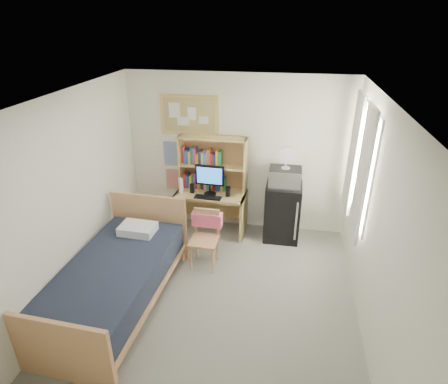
% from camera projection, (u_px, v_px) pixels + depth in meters
% --- Properties ---
extents(floor, '(3.60, 4.20, 0.02)m').
position_uv_depth(floor, '(213.00, 305.00, 4.82)').
color(floor, gray).
rests_on(floor, ground).
extents(ceiling, '(3.60, 4.20, 0.02)m').
position_uv_depth(ceiling, '(210.00, 102.00, 3.68)').
color(ceiling, white).
rests_on(ceiling, wall_back).
extents(wall_back, '(3.60, 0.04, 2.60)m').
position_uv_depth(wall_back, '(237.00, 154.00, 6.11)').
color(wall_back, white).
rests_on(wall_back, floor).
extents(wall_front, '(3.60, 0.04, 2.60)m').
position_uv_depth(wall_front, '(146.00, 377.00, 2.38)').
color(wall_front, white).
rests_on(wall_front, floor).
extents(wall_left, '(0.04, 4.20, 2.60)m').
position_uv_depth(wall_left, '(66.00, 204.00, 4.52)').
color(wall_left, white).
rests_on(wall_left, floor).
extents(wall_right, '(0.04, 4.20, 2.60)m').
position_uv_depth(wall_right, '(378.00, 231.00, 3.97)').
color(wall_right, white).
rests_on(wall_right, floor).
extents(window_unit, '(0.10, 1.40, 1.70)m').
position_uv_depth(window_unit, '(360.00, 164.00, 4.91)').
color(window_unit, white).
rests_on(window_unit, wall_right).
extents(curtain_left, '(0.04, 0.55, 1.70)m').
position_uv_depth(curtain_left, '(362.00, 176.00, 4.56)').
color(curtain_left, white).
rests_on(curtain_left, wall_right).
extents(curtain_right, '(0.04, 0.55, 1.70)m').
position_uv_depth(curtain_right, '(353.00, 154.00, 5.27)').
color(curtain_right, white).
rests_on(curtain_right, wall_right).
extents(bulletin_board, '(0.94, 0.03, 0.64)m').
position_uv_depth(bulletin_board, '(189.00, 115.00, 5.95)').
color(bulletin_board, tan).
rests_on(bulletin_board, wall_back).
extents(poster_wave, '(0.30, 0.01, 0.42)m').
position_uv_depth(poster_wave, '(173.00, 154.00, 6.29)').
color(poster_wave, '#264098').
rests_on(poster_wave, wall_back).
extents(poster_japan, '(0.28, 0.01, 0.36)m').
position_uv_depth(poster_japan, '(174.00, 179.00, 6.50)').
color(poster_japan, red).
rests_on(poster_japan, wall_back).
extents(desk, '(1.18, 0.63, 0.72)m').
position_uv_depth(desk, '(211.00, 212.00, 6.31)').
color(desk, '#D9B769').
rests_on(desk, floor).
extents(desk_chair, '(0.45, 0.45, 0.86)m').
position_uv_depth(desk_chair, '(204.00, 240.00, 5.39)').
color(desk_chair, tan).
rests_on(desk_chair, floor).
extents(mini_fridge, '(0.56, 0.56, 0.95)m').
position_uv_depth(mini_fridge, '(282.00, 211.00, 6.08)').
color(mini_fridge, black).
rests_on(mini_fridge, floor).
extents(bed, '(1.24, 2.30, 0.62)m').
position_uv_depth(bed, '(115.00, 284.00, 4.71)').
color(bed, '#1A202F').
rests_on(bed, floor).
extents(hutch, '(1.12, 0.34, 0.91)m').
position_uv_depth(hutch, '(213.00, 164.00, 6.09)').
color(hutch, '#D9B769').
rests_on(hutch, desk).
extents(monitor, '(0.47, 0.06, 0.50)m').
position_uv_depth(monitor, '(210.00, 180.00, 5.99)').
color(monitor, black).
rests_on(monitor, desk).
extents(keyboard, '(0.44, 0.16, 0.02)m').
position_uv_depth(keyboard, '(208.00, 197.00, 5.97)').
color(keyboard, black).
rests_on(keyboard, desk).
extents(speaker_left, '(0.07, 0.07, 0.16)m').
position_uv_depth(speaker_left, '(192.00, 188.00, 6.12)').
color(speaker_left, black).
rests_on(speaker_left, desk).
extents(speaker_right, '(0.07, 0.07, 0.16)m').
position_uv_depth(speaker_right, '(228.00, 192.00, 6.00)').
color(speaker_right, black).
rests_on(speaker_right, desk).
extents(water_bottle, '(0.08, 0.08, 0.25)m').
position_uv_depth(water_bottle, '(181.00, 186.00, 6.10)').
color(water_bottle, white).
rests_on(water_bottle, desk).
extents(hoodie, '(0.45, 0.15, 0.21)m').
position_uv_depth(hoodie, '(207.00, 219.00, 5.46)').
color(hoodie, '#FB5F7A').
rests_on(hoodie, desk_chair).
extents(microwave, '(0.49, 0.38, 0.28)m').
position_uv_depth(microwave, '(285.00, 177.00, 5.79)').
color(microwave, silver).
rests_on(microwave, mini_fridge).
extents(desk_fan, '(0.27, 0.27, 0.33)m').
position_uv_depth(desk_fan, '(286.00, 158.00, 5.66)').
color(desk_fan, white).
rests_on(desk_fan, microwave).
extents(pillow, '(0.50, 0.36, 0.12)m').
position_uv_depth(pillow, '(138.00, 229.00, 5.21)').
color(pillow, white).
rests_on(pillow, bed).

